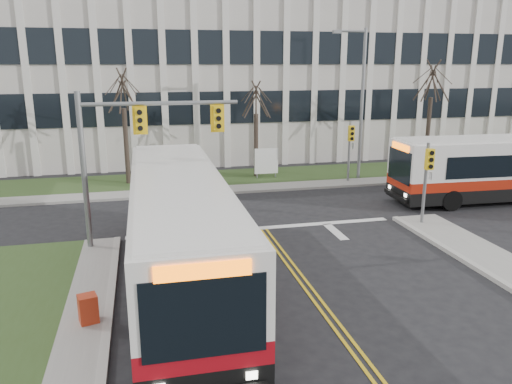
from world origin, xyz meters
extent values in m
plane|color=black|center=(0.00, 0.00, 0.00)|extent=(120.00, 120.00, 0.00)
cube|color=#9E9B93|center=(5.00, 15.20, 0.07)|extent=(44.00, 1.60, 0.14)
cube|color=#344C20|center=(5.00, 18.00, 0.06)|extent=(44.00, 5.00, 0.12)
cube|color=beige|center=(5.00, 30.00, 6.00)|extent=(40.00, 16.00, 12.00)
cylinder|color=slate|center=(-7.30, 7.20, 3.10)|extent=(0.22, 0.22, 6.20)
cylinder|color=slate|center=(-4.30, 7.20, 5.70)|extent=(6.00, 0.16, 0.16)
cube|color=yellow|center=(-5.10, 7.05, 5.10)|extent=(0.34, 0.24, 0.92)
cube|color=yellow|center=(-2.10, 7.05, 5.10)|extent=(0.34, 0.24, 0.92)
cylinder|color=slate|center=(7.20, 7.00, 1.90)|extent=(0.14, 0.14, 3.80)
cube|color=yellow|center=(7.20, 6.80, 3.10)|extent=(0.34, 0.24, 0.92)
cylinder|color=slate|center=(7.20, 15.50, 1.90)|extent=(0.14, 0.14, 3.80)
cube|color=yellow|center=(7.20, 15.30, 3.10)|extent=(0.34, 0.24, 0.92)
cylinder|color=slate|center=(8.20, 16.20, 4.60)|extent=(0.20, 0.20, 9.20)
cylinder|color=slate|center=(7.30, 16.20, 9.00)|extent=(1.80, 0.14, 0.14)
cube|color=slate|center=(6.40, 16.20, 8.95)|extent=(0.50, 0.25, 0.18)
cylinder|color=slate|center=(1.90, 17.50, 0.50)|extent=(0.08, 0.08, 1.00)
cylinder|color=slate|center=(3.10, 17.50, 0.50)|extent=(0.08, 0.08, 1.00)
cube|color=white|center=(2.50, 17.50, 1.20)|extent=(1.50, 0.12, 1.60)
cylinder|color=#42352B|center=(-6.00, 18.00, 2.31)|extent=(0.28, 0.28, 4.62)
cylinder|color=#42352B|center=(2.00, 18.20, 2.05)|extent=(0.28, 0.28, 4.09)
cylinder|color=#42352B|center=(14.00, 18.00, 2.48)|extent=(0.28, 0.28, 4.95)
cube|color=#B03016|center=(-6.80, 0.93, 0.47)|extent=(0.60, 0.57, 0.95)
camera|label=1|loc=(-5.06, -12.47, 7.21)|focal=35.00mm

